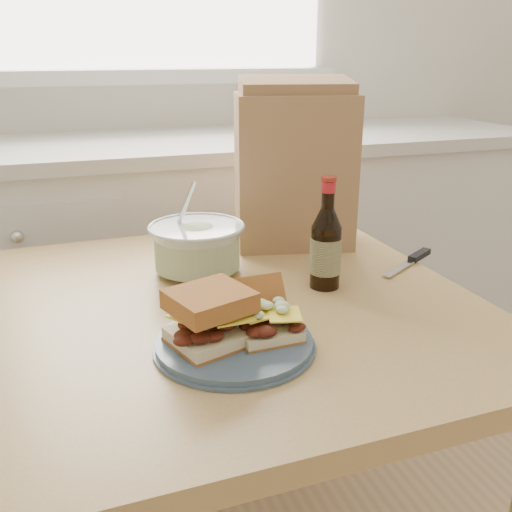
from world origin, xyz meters
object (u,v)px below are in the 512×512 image
object	(u,v)px
plate	(234,343)
paper_bag	(294,171)
beer_bottle	(326,247)
dining_table	(229,352)
coleslaw_bowl	(197,249)

from	to	relation	value
plate	paper_bag	size ratio (longest dim) A/B	0.70
beer_bottle	paper_bag	size ratio (longest dim) A/B	0.63
beer_bottle	paper_bag	distance (m)	0.30
plate	paper_bag	distance (m)	0.57
dining_table	paper_bag	bearing A→B (deg)	47.59
dining_table	paper_bag	distance (m)	0.47
beer_bottle	paper_bag	bearing A→B (deg)	99.99
coleslaw_bowl	paper_bag	bearing A→B (deg)	24.71
paper_bag	dining_table	bearing A→B (deg)	-117.96
coleslaw_bowl	dining_table	bearing A→B (deg)	-82.24
dining_table	coleslaw_bowl	distance (m)	0.23
coleslaw_bowl	beer_bottle	xyz separation A→B (m)	(0.22, -0.16, 0.03)
plate	beer_bottle	bearing A→B (deg)	37.01
paper_bag	beer_bottle	bearing A→B (deg)	-86.04
dining_table	plate	xyz separation A→B (m)	(-0.04, -0.18, 0.12)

